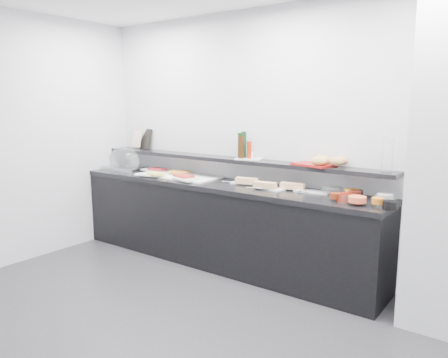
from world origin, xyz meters
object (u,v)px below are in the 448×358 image
Objects in this scene: cloche_base at (125,168)px; framed_print at (146,139)px; condiment_tray at (249,159)px; bread_tray at (314,164)px; carafe at (388,155)px; sandwich_plate_mid at (269,188)px.

cloche_base is 0.46m from framed_print.
cloche_base is 1.81m from condiment_tray.
cloche_base is 1.95× the size of framed_print.
cloche_base is at bearing -165.31° from bread_tray.
cloche_base is at bearing -178.10° from carafe.
bread_tray is at bearing -5.78° from cloche_base.
carafe reaches higher than framed_print.
framed_print is 0.70× the size of bread_tray.
condiment_tray is at bearing -4.24° from cloche_base.
sandwich_plate_mid is 0.49m from bread_tray.
framed_print is at bearing 179.08° from sandwich_plate_mid.
cloche_base is at bearing -102.92° from framed_print.
sandwich_plate_mid is 0.47m from condiment_tray.
condiment_tray is at bearing 160.83° from sandwich_plate_mid.
carafe is (1.44, -0.04, 0.14)m from condiment_tray.
carafe reaches higher than cloche_base.
carafe reaches higher than condiment_tray.
cloche_base reaches higher than sandwich_plate_mid.
sandwich_plate_mid is 0.84× the size of bread_tray.
bread_tray is at bearing -21.96° from condiment_tray.
condiment_tray is (1.79, 0.15, 0.24)m from cloche_base.
framed_print reaches higher than condiment_tray.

